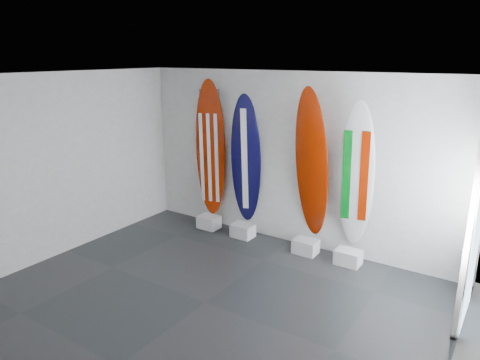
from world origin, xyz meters
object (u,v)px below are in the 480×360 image
Objects in this scene: surfboard_navy at (246,160)px; surfboard_swiss at (312,165)px; surfboard_usa at (211,149)px; surfboard_italy at (356,177)px.

surfboard_swiss is at bearing -19.90° from surfboard_navy.
surfboard_usa is 1.00× the size of surfboard_swiss.
surfboard_swiss is (2.06, 0.00, -0.02)m from surfboard_usa.
surfboard_italy is (2.02, 0.00, 0.01)m from surfboard_navy.
surfboard_usa is 0.79m from surfboard_navy.
surfboard_usa is 1.08× the size of surfboard_italy.
surfboard_navy is 0.93× the size of surfboard_swiss.
surfboard_swiss is (1.27, 0.00, 0.09)m from surfboard_navy.
surfboard_usa is at bearing 168.44° from surfboard_italy.
surfboard_usa reaches higher than surfboard_swiss.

